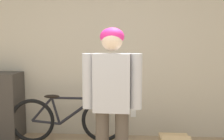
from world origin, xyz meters
The scene contains 3 objects.
wall_back centered at (0.00, 2.46, 1.30)m, with size 8.00×0.07×2.60m.
person centered at (0.32, 1.04, 0.93)m, with size 0.58×0.23×1.57m.
bicycle centered at (-0.38, 2.11, 0.34)m, with size 1.64×0.46×0.70m.
Camera 1 is at (0.49, -1.47, 1.44)m, focal length 42.00 mm.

